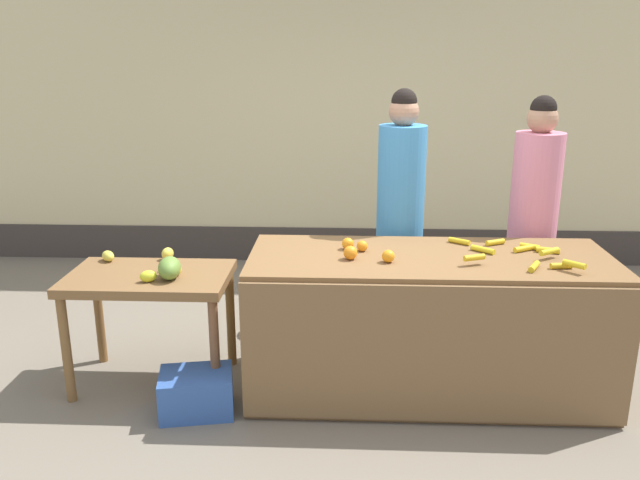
{
  "coord_description": "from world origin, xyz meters",
  "views": [
    {
      "loc": [
        -0.04,
        -3.86,
        2.15
      ],
      "look_at": [
        -0.22,
        0.15,
        0.96
      ],
      "focal_mm": 36.23,
      "sensor_mm": 36.0,
      "label": 1
    }
  ],
  "objects_px": {
    "vendor_woman_blue_shirt": "(400,221)",
    "vendor_woman_pink_shirt": "(532,226)",
    "produce_crate": "(197,393)",
    "produce_sack": "(282,301)"
  },
  "relations": [
    {
      "from": "vendor_woman_blue_shirt",
      "to": "vendor_woman_pink_shirt",
      "type": "distance_m",
      "value": 0.95
    },
    {
      "from": "vendor_woman_blue_shirt",
      "to": "produce_sack",
      "type": "height_order",
      "value": "vendor_woman_blue_shirt"
    },
    {
      "from": "vendor_woman_blue_shirt",
      "to": "produce_sack",
      "type": "relative_size",
      "value": 4.0
    },
    {
      "from": "vendor_woman_blue_shirt",
      "to": "produce_crate",
      "type": "xyz_separation_m",
      "value": [
        -1.29,
        -1.05,
        -0.83
      ]
    },
    {
      "from": "vendor_woman_pink_shirt",
      "to": "produce_crate",
      "type": "bearing_deg",
      "value": -155.06
    },
    {
      "from": "produce_crate",
      "to": "produce_sack",
      "type": "relative_size",
      "value": 0.93
    },
    {
      "from": "vendor_woman_blue_shirt",
      "to": "produce_sack",
      "type": "distance_m",
      "value": 1.16
    },
    {
      "from": "produce_crate",
      "to": "produce_sack",
      "type": "bearing_deg",
      "value": 71.98
    },
    {
      "from": "produce_crate",
      "to": "vendor_woman_blue_shirt",
      "type": "bearing_deg",
      "value": 39.11
    },
    {
      "from": "vendor_woman_blue_shirt",
      "to": "produce_sack",
      "type": "xyz_separation_m",
      "value": [
        -0.89,
        0.19,
        -0.72
      ]
    }
  ]
}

